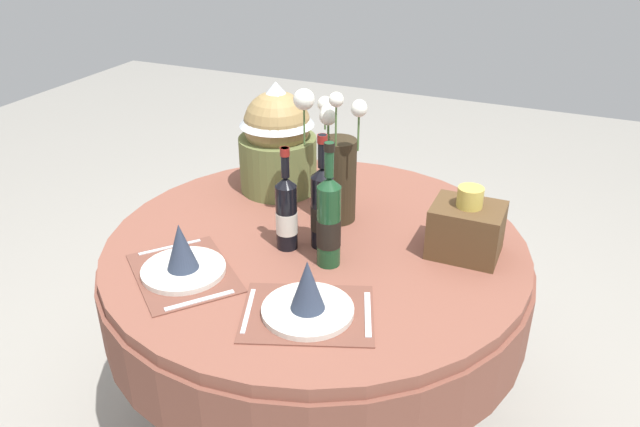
% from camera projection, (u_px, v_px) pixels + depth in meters
% --- Properties ---
extents(ground, '(8.00, 8.00, 0.00)m').
position_uv_depth(ground, '(316.00, 412.00, 2.29)').
color(ground, '#9E998E').
extents(dining_table, '(1.34, 1.34, 0.73)m').
position_uv_depth(dining_table, '(316.00, 279.00, 2.02)').
color(dining_table, brown).
rests_on(dining_table, ground).
extents(place_setting_left, '(0.43, 0.42, 0.16)m').
position_uv_depth(place_setting_left, '(182.00, 259.00, 1.77)').
color(place_setting_left, brown).
rests_on(place_setting_left, dining_table).
extents(place_setting_right, '(0.41, 0.36, 0.16)m').
position_uv_depth(place_setting_right, '(308.00, 299.00, 1.60)').
color(place_setting_right, brown).
rests_on(place_setting_right, dining_table).
extents(flower_vase, '(0.22, 0.22, 0.45)m').
position_uv_depth(flower_vase, '(336.00, 165.00, 2.00)').
color(flower_vase, '#332819').
rests_on(flower_vase, dining_table).
extents(wine_bottle_left, '(0.07, 0.07, 0.33)m').
position_uv_depth(wine_bottle_left, '(286.00, 212.00, 1.86)').
color(wine_bottle_left, black).
rests_on(wine_bottle_left, dining_table).
extents(wine_bottle_right, '(0.07, 0.07, 0.36)m').
position_uv_depth(wine_bottle_right, '(322.00, 207.00, 1.87)').
color(wine_bottle_right, black).
rests_on(wine_bottle_right, dining_table).
extents(wine_bottle_rear, '(0.07, 0.07, 0.38)m').
position_uv_depth(wine_bottle_rear, '(329.00, 221.00, 1.77)').
color(wine_bottle_rear, '#194223').
rests_on(wine_bottle_rear, dining_table).
extents(gift_tub_back_left, '(0.28, 0.28, 0.40)m').
position_uv_depth(gift_tub_back_left, '(277.00, 134.00, 2.20)').
color(gift_tub_back_left, olive).
rests_on(gift_tub_back_left, dining_table).
extents(woven_basket_side_right, '(0.21, 0.17, 0.22)m').
position_uv_depth(woven_basket_side_right, '(466.00, 228.00, 1.85)').
color(woven_basket_side_right, brown).
rests_on(woven_basket_side_right, dining_table).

